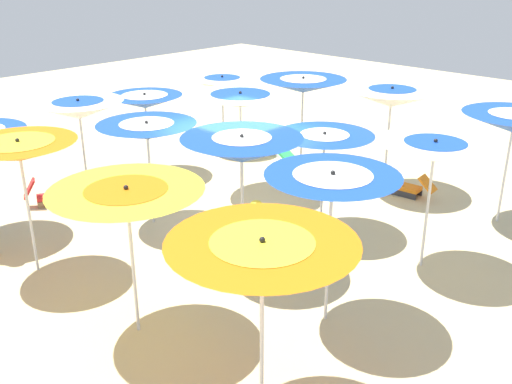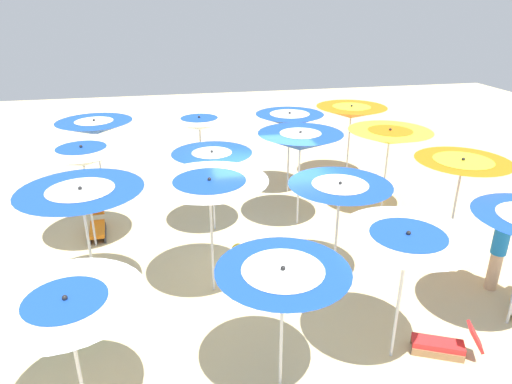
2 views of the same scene
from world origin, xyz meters
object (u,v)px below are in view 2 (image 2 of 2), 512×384
object	(u,v)px
beach_umbrella_8	(82,156)
beach_umbrella_12	(95,128)
beach_umbrella_2	(407,246)
beachgoer_0	(499,248)
beach_ball	(238,250)
beach_umbrella_0	(68,312)
lounger_0	(444,344)
beach_umbrella_14	(289,120)
beach_umbrella_9	(212,159)
beach_umbrella_4	(82,199)
lounger_3	(85,316)
beach_umbrella_1	(283,280)
lounger_2	(97,227)
beach_umbrella_5	(210,188)
beach_umbrella_11	(389,137)
beach_umbrella_13	(199,124)
beach_umbrella_10	(300,142)
beach_umbrella_6	(340,192)
beach_umbrella_15	(351,112)
beach_umbrella_7	(462,168)

from	to	relation	value
beach_umbrella_8	beach_umbrella_12	size ratio (longest dim) A/B	1.04
beach_umbrella_2	beach_umbrella_8	xyz separation A→B (m)	(-4.87, -5.26, 0.17)
beachgoer_0	beach_ball	world-z (taller)	beachgoer_0
beach_umbrella_0	lounger_0	distance (m)	5.92
beach_umbrella_0	beach_umbrella_14	world-z (taller)	beach_umbrella_14
beach_umbrella_0	beach_umbrella_12	world-z (taller)	beach_umbrella_12
beach_umbrella_9	beach_umbrella_14	bearing A→B (deg)	129.17
beach_umbrella_4	beach_ball	size ratio (longest dim) A/B	7.52
beach_umbrella_4	lounger_3	world-z (taller)	beach_umbrella_4
beach_umbrella_1	beach_umbrella_9	xyz separation A→B (m)	(-5.40, -0.37, 0.01)
beach_umbrella_9	beach_umbrella_4	bearing A→B (deg)	-44.06
beach_umbrella_0	beach_umbrella_14	distance (m)	9.07
beach_umbrella_1	beach_umbrella_12	size ratio (longest dim) A/B	0.88
beach_umbrella_2	lounger_2	distance (m)	7.83
beach_umbrella_2	beach_umbrella_4	xyz separation A→B (m)	(-2.47, -4.96, 0.16)
beach_umbrella_5	beach_umbrella_11	world-z (taller)	beach_umbrella_5
beach_umbrella_1	beach_umbrella_13	world-z (taller)	beach_umbrella_13
beach_umbrella_13	beachgoer_0	xyz separation A→B (m)	(6.06, 5.34, -1.28)
beach_umbrella_10	beach_umbrella_6	bearing A→B (deg)	-0.02
beach_umbrella_10	beach_ball	world-z (taller)	beach_umbrella_10
beach_umbrella_1	lounger_0	world-z (taller)	beach_umbrella_1
beach_umbrella_5	beach_umbrella_11	distance (m)	5.80
beach_umbrella_9	lounger_2	bearing A→B (deg)	-95.77
beach_umbrella_12	beach_umbrella_13	bearing A→B (deg)	85.45
beach_umbrella_4	beach_umbrella_11	size ratio (longest dim) A/B	1.04
beach_umbrella_12	lounger_3	distance (m)	6.17
beach_umbrella_1	beach_umbrella_10	bearing A→B (deg)	161.01
beach_umbrella_0	beach_umbrella_8	size ratio (longest dim) A/B	0.85
beach_umbrella_0	beach_umbrella_13	bearing A→B (deg)	163.18
beach_umbrella_0	beach_umbrella_4	distance (m)	2.87
beach_umbrella_2	beach_umbrella_12	world-z (taller)	beach_umbrella_12
beach_umbrella_1	beach_ball	world-z (taller)	beach_umbrella_1
beach_umbrella_5	beach_umbrella_10	xyz separation A→B (m)	(-2.58, 2.53, -0.01)
beach_umbrella_12	lounger_0	bearing A→B (deg)	38.36
beach_umbrella_4	beach_umbrella_9	bearing A→B (deg)	135.94
beach_umbrella_6	beach_umbrella_9	xyz separation A→B (m)	(-2.83, -2.19, -0.11)
beach_umbrella_6	beachgoer_0	world-z (taller)	beach_umbrella_6
beach_ball	lounger_0	bearing A→B (deg)	36.85
beach_umbrella_0	beach_umbrella_15	distance (m)	10.92
beach_umbrella_13	lounger_2	world-z (taller)	beach_umbrella_13
beach_umbrella_2	lounger_2	size ratio (longest dim) A/B	1.81
beach_umbrella_13	beach_umbrella_15	xyz separation A→B (m)	(-0.43, 4.77, 0.01)
beach_umbrella_5	beach_umbrella_14	world-z (taller)	beach_umbrella_14
beach_umbrella_4	beach_umbrella_7	distance (m)	7.52
lounger_2	beach_umbrella_9	bearing A→B (deg)	79.17
beach_umbrella_13	beach_umbrella_8	bearing A→B (deg)	-47.65
beach_umbrella_4	beachgoer_0	size ratio (longest dim) A/B	1.40
beach_umbrella_10	beach_umbrella_5	bearing A→B (deg)	-44.46
beach_umbrella_15	beach_umbrella_13	bearing A→B (deg)	-84.87
beach_umbrella_5	lounger_2	size ratio (longest dim) A/B	1.90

